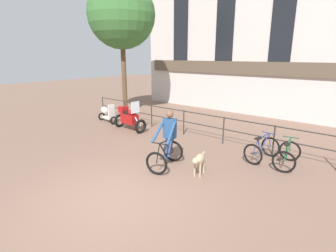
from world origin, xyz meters
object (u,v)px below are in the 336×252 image
(parked_bicycle_near_lamp, at_px, (262,150))
(parked_bicycle_mid_left, at_px, (287,155))
(dog, at_px, (199,160))
(cyclist_with_bike, at_px, (167,142))
(parked_scooter, at_px, (107,113))
(parked_motorcycle, at_px, (129,118))

(parked_bicycle_near_lamp, xyz_separation_m, parked_bicycle_mid_left, (0.77, -0.00, 0.00))
(dog, height_order, parked_bicycle_near_lamp, parked_bicycle_near_lamp)
(dog, distance_m, parked_bicycle_near_lamp, 2.42)
(parked_bicycle_near_lamp, bearing_deg, cyclist_with_bike, 58.14)
(parked_bicycle_mid_left, height_order, parked_scooter, parked_scooter)
(parked_scooter, bearing_deg, dog, -99.19)
(dog, height_order, parked_scooter, parked_scooter)
(parked_motorcycle, distance_m, parked_scooter, 1.98)
(cyclist_with_bike, height_order, dog, cyclist_with_bike)
(dog, distance_m, parked_motorcycle, 5.34)
(parked_bicycle_mid_left, bearing_deg, parked_scooter, -6.43)
(parked_motorcycle, xyz_separation_m, parked_bicycle_near_lamp, (5.91, 0.35, -0.20))
(dog, bearing_deg, parked_bicycle_mid_left, 37.67)
(parked_bicycle_near_lamp, xyz_separation_m, parked_scooter, (-7.88, -0.11, 0.10))
(parked_bicycle_near_lamp, bearing_deg, parked_bicycle_mid_left, -170.49)
(parked_scooter, bearing_deg, cyclist_with_bike, -102.68)
(parked_bicycle_near_lamp, relative_size, parked_bicycle_mid_left, 1.02)
(parked_bicycle_mid_left, bearing_deg, parked_bicycle_near_lamp, -7.19)
(parked_motorcycle, relative_size, parked_bicycle_near_lamp, 1.37)
(parked_bicycle_near_lamp, bearing_deg, parked_scooter, 10.34)
(cyclist_with_bike, height_order, parked_bicycle_mid_left, cyclist_with_bike)
(parked_motorcycle, bearing_deg, dog, -107.15)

